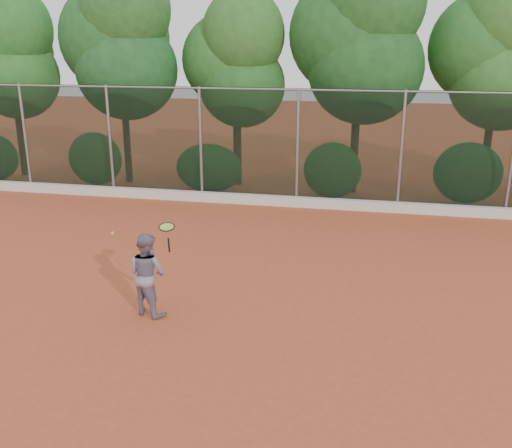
# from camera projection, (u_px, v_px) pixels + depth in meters

# --- Properties ---
(ground) EXTENTS (80.00, 80.00, 0.00)m
(ground) POSITION_uv_depth(u_px,v_px,m) (245.00, 301.00, 10.93)
(ground) COLOR #B34C2A
(ground) RESTS_ON ground
(concrete_curb) EXTENTS (24.00, 0.20, 0.30)m
(concrete_curb) POSITION_uv_depth(u_px,v_px,m) (295.00, 202.00, 17.24)
(concrete_curb) COLOR silver
(concrete_curb) RESTS_ON ground
(tennis_player) EXTENTS (0.91, 0.81, 1.54)m
(tennis_player) POSITION_uv_depth(u_px,v_px,m) (147.00, 274.00, 10.24)
(tennis_player) COLOR slate
(tennis_player) RESTS_ON ground
(chainlink_fence) EXTENTS (24.09, 0.09, 3.50)m
(chainlink_fence) POSITION_uv_depth(u_px,v_px,m) (298.00, 145.00, 16.89)
(chainlink_fence) COLOR black
(chainlink_fence) RESTS_ON ground
(foliage_backdrop) EXTENTS (23.70, 3.63, 7.55)m
(foliage_backdrop) POSITION_uv_depth(u_px,v_px,m) (291.00, 54.00, 18.08)
(foliage_backdrop) COLOR #47311B
(foliage_backdrop) RESTS_ON ground
(tennis_racket) EXTENTS (0.34, 0.33, 0.54)m
(tennis_racket) POSITION_uv_depth(u_px,v_px,m) (167.00, 229.00, 9.70)
(tennis_racket) COLOR black
(tennis_racket) RESTS_ON ground
(tennis_ball_in_flight) EXTENTS (0.06, 0.06, 0.06)m
(tennis_ball_in_flight) POSITION_uv_depth(u_px,v_px,m) (112.00, 233.00, 10.40)
(tennis_ball_in_flight) COLOR #A3C62D
(tennis_ball_in_flight) RESTS_ON ground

